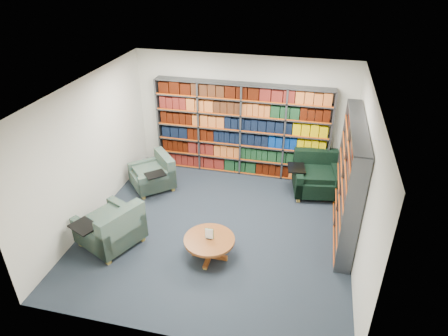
% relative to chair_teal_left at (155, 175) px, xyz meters
% --- Properties ---
extents(room_shell, '(5.02, 5.02, 2.82)m').
position_rel_chair_teal_left_xyz_m(room_shell, '(1.74, -1.22, 1.09)').
color(room_shell, black).
rests_on(room_shell, ground).
extents(bookshelf_back, '(4.00, 0.28, 2.20)m').
position_rel_chair_teal_left_xyz_m(bookshelf_back, '(1.74, 1.12, 0.79)').
color(bookshelf_back, '#47494F').
rests_on(bookshelf_back, ground).
extents(bookshelf_right, '(0.28, 2.50, 2.20)m').
position_rel_chair_teal_left_xyz_m(bookshelf_right, '(4.08, -0.62, 0.79)').
color(bookshelf_right, '#47494F').
rests_on(bookshelf_right, ground).
extents(chair_teal_left, '(1.19, 1.19, 0.77)m').
position_rel_chair_teal_left_xyz_m(chair_teal_left, '(0.00, 0.00, 0.00)').
color(chair_teal_left, '#0B333F').
rests_on(chair_teal_left, ground).
extents(chair_green_right, '(1.21, 1.10, 0.88)m').
position_rel_chair_teal_left_xyz_m(chair_green_right, '(3.52, 0.67, 0.04)').
color(chair_green_right, black).
rests_on(chair_green_right, ground).
extents(chair_teal_front, '(1.27, 1.29, 0.87)m').
position_rel_chair_teal_left_xyz_m(chair_teal_front, '(0.02, -2.09, 0.04)').
color(chair_teal_front, '#0B333F').
rests_on(chair_teal_front, ground).
extents(coffee_table, '(0.89, 0.89, 0.62)m').
position_rel_chair_teal_left_xyz_m(coffee_table, '(1.81, -2.01, 0.02)').
color(coffee_table, '#9B5D27').
rests_on(coffee_table, ground).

